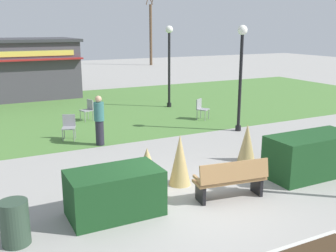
{
  "coord_description": "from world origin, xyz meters",
  "views": [
    {
      "loc": [
        -4.34,
        -7.08,
        3.86
      ],
      "look_at": [
        0.3,
        2.09,
        1.27
      ],
      "focal_mm": 41.83,
      "sensor_mm": 36.0,
      "label": 1
    }
  ],
  "objects_px": {
    "park_bench": "(231,179)",
    "food_kiosk": "(4,68)",
    "trash_bin": "(15,223)",
    "person_strolling": "(99,120)",
    "lamppost_mid": "(241,65)",
    "lamppost_far": "(169,56)",
    "cafe_chair_west": "(88,108)",
    "tree_right_bg": "(151,34)",
    "cafe_chair_center": "(201,107)",
    "cafe_chair_east": "(69,125)"
  },
  "relations": [
    {
      "from": "park_bench",
      "to": "food_kiosk",
      "type": "height_order",
      "value": "food_kiosk"
    },
    {
      "from": "trash_bin",
      "to": "person_strolling",
      "type": "xyz_separation_m",
      "value": [
        3.25,
        5.34,
        0.44
      ]
    },
    {
      "from": "lamppost_mid",
      "to": "lamppost_far",
      "type": "bearing_deg",
      "value": 92.73
    },
    {
      "from": "park_bench",
      "to": "cafe_chair_west",
      "type": "relative_size",
      "value": 1.97
    },
    {
      "from": "lamppost_mid",
      "to": "cafe_chair_west",
      "type": "relative_size",
      "value": 4.44
    },
    {
      "from": "park_bench",
      "to": "tree_right_bg",
      "type": "distance_m",
      "value": 33.6
    },
    {
      "from": "lamppost_far",
      "to": "cafe_chair_center",
      "type": "xyz_separation_m",
      "value": [
        -0.02,
        -3.07,
        -1.97
      ]
    },
    {
      "from": "lamppost_mid",
      "to": "cafe_chair_center",
      "type": "xyz_separation_m",
      "value": [
        -0.27,
        2.28,
        -1.97
      ]
    },
    {
      "from": "cafe_chair_west",
      "to": "tree_right_bg",
      "type": "distance_m",
      "value": 25.62
    },
    {
      "from": "food_kiosk",
      "to": "lamppost_far",
      "type": "bearing_deg",
      "value": -43.79
    },
    {
      "from": "cafe_chair_center",
      "to": "lamppost_mid",
      "type": "bearing_deg",
      "value": -83.15
    },
    {
      "from": "cafe_chair_east",
      "to": "cafe_chair_center",
      "type": "relative_size",
      "value": 1.0
    },
    {
      "from": "lamppost_mid",
      "to": "lamppost_far",
      "type": "relative_size",
      "value": 1.0
    },
    {
      "from": "park_bench",
      "to": "food_kiosk",
      "type": "relative_size",
      "value": 0.22
    },
    {
      "from": "park_bench",
      "to": "lamppost_mid",
      "type": "bearing_deg",
      "value": 51.68
    },
    {
      "from": "lamppost_mid",
      "to": "lamppost_far",
      "type": "distance_m",
      "value": 5.36
    },
    {
      "from": "tree_right_bg",
      "to": "cafe_chair_east",
      "type": "bearing_deg",
      "value": -120.29
    },
    {
      "from": "trash_bin",
      "to": "cafe_chair_center",
      "type": "height_order",
      "value": "cafe_chair_center"
    },
    {
      "from": "food_kiosk",
      "to": "tree_right_bg",
      "type": "bearing_deg",
      "value": 42.4
    },
    {
      "from": "cafe_chair_center",
      "to": "trash_bin",
      "type": "bearing_deg",
      "value": -139.62
    },
    {
      "from": "lamppost_far",
      "to": "person_strolling",
      "type": "relative_size",
      "value": 2.34
    },
    {
      "from": "lamppost_far",
      "to": "cafe_chair_center",
      "type": "bearing_deg",
      "value": -90.36
    },
    {
      "from": "lamppost_far",
      "to": "person_strolling",
      "type": "height_order",
      "value": "lamppost_far"
    },
    {
      "from": "park_bench",
      "to": "lamppost_far",
      "type": "relative_size",
      "value": 0.44
    },
    {
      "from": "lamppost_far",
      "to": "park_bench",
      "type": "bearing_deg",
      "value": -109.55
    },
    {
      "from": "food_kiosk",
      "to": "cafe_chair_east",
      "type": "relative_size",
      "value": 8.91
    },
    {
      "from": "cafe_chair_west",
      "to": "cafe_chair_east",
      "type": "xyz_separation_m",
      "value": [
        -1.42,
        -2.59,
        0.0
      ]
    },
    {
      "from": "lamppost_mid",
      "to": "person_strolling",
      "type": "height_order",
      "value": "lamppost_mid"
    },
    {
      "from": "park_bench",
      "to": "tree_right_bg",
      "type": "relative_size",
      "value": 0.24
    },
    {
      "from": "park_bench",
      "to": "person_strolling",
      "type": "height_order",
      "value": "person_strolling"
    },
    {
      "from": "cafe_chair_west",
      "to": "cafe_chair_center",
      "type": "height_order",
      "value": "same"
    },
    {
      "from": "lamppost_mid",
      "to": "cafe_chair_west",
      "type": "bearing_deg",
      "value": 137.47
    },
    {
      "from": "lamppost_mid",
      "to": "trash_bin",
      "type": "height_order",
      "value": "lamppost_mid"
    },
    {
      "from": "cafe_chair_center",
      "to": "lamppost_far",
      "type": "bearing_deg",
      "value": 89.64
    },
    {
      "from": "lamppost_far",
      "to": "cafe_chair_west",
      "type": "distance_m",
      "value": 4.95
    },
    {
      "from": "park_bench",
      "to": "cafe_chair_west",
      "type": "xyz_separation_m",
      "value": [
        -0.76,
        9.24,
        0.05
      ]
    },
    {
      "from": "person_strolling",
      "to": "cafe_chair_center",
      "type": "bearing_deg",
      "value": -123.75
    },
    {
      "from": "person_strolling",
      "to": "lamppost_mid",
      "type": "bearing_deg",
      "value": -148.64
    },
    {
      "from": "lamppost_mid",
      "to": "trash_bin",
      "type": "xyz_separation_m",
      "value": [
        -8.57,
        -4.77,
        -2.08
      ]
    },
    {
      "from": "park_bench",
      "to": "lamppost_far",
      "type": "distance_m",
      "value": 11.12
    },
    {
      "from": "lamppost_mid",
      "to": "cafe_chair_west",
      "type": "height_order",
      "value": "lamppost_mid"
    },
    {
      "from": "lamppost_mid",
      "to": "food_kiosk",
      "type": "xyz_separation_m",
      "value": [
        -7.27,
        12.08,
        -0.86
      ]
    },
    {
      "from": "cafe_chair_east",
      "to": "person_strolling",
      "type": "xyz_separation_m",
      "value": [
        0.77,
        -1.13,
        0.33
      ]
    },
    {
      "from": "trash_bin",
      "to": "food_kiosk",
      "type": "bearing_deg",
      "value": 85.58
    },
    {
      "from": "cafe_chair_west",
      "to": "person_strolling",
      "type": "xyz_separation_m",
      "value": [
        -0.65,
        -3.72,
        0.33
      ]
    },
    {
      "from": "person_strolling",
      "to": "park_bench",
      "type": "bearing_deg",
      "value": 141.71
    },
    {
      "from": "lamppost_mid",
      "to": "tree_right_bg",
      "type": "bearing_deg",
      "value": 72.55
    },
    {
      "from": "cafe_chair_east",
      "to": "tree_right_bg",
      "type": "relative_size",
      "value": 0.12
    },
    {
      "from": "lamppost_far",
      "to": "trash_bin",
      "type": "distance_m",
      "value": 13.27
    },
    {
      "from": "food_kiosk",
      "to": "cafe_chair_center",
      "type": "bearing_deg",
      "value": -54.47
    }
  ]
}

